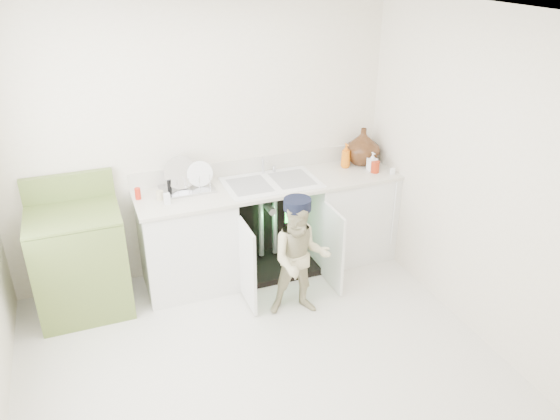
% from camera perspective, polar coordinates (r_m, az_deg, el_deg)
% --- Properties ---
extents(ground, '(3.50, 3.50, 0.00)m').
position_cam_1_polar(ground, '(4.30, -2.24, -15.41)').
color(ground, beige).
rests_on(ground, ground).
extents(room_shell, '(6.00, 5.50, 1.26)m').
position_cam_1_polar(room_shell, '(3.60, -2.58, -0.36)').
color(room_shell, '#EFE5CD').
rests_on(room_shell, ground).
extents(counter_run, '(2.44, 1.02, 1.25)m').
position_cam_1_polar(counter_run, '(5.14, -0.54, -1.33)').
color(counter_run, silver).
rests_on(counter_run, ground).
extents(avocado_stove, '(0.73, 0.65, 1.14)m').
position_cam_1_polar(avocado_stove, '(4.87, -20.14, -4.94)').
color(avocado_stove, olive).
rests_on(avocado_stove, ground).
extents(repair_worker, '(0.59, 0.65, 1.05)m').
position_cam_1_polar(repair_worker, '(4.49, 2.13, -4.99)').
color(repair_worker, beige).
rests_on(repair_worker, ground).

